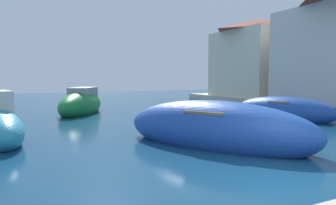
{
  "coord_description": "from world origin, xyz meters",
  "views": [
    {
      "loc": [
        -5.21,
        -4.64,
        2.12
      ],
      "look_at": [
        1.76,
        9.76,
        0.81
      ],
      "focal_mm": 33.16,
      "sensor_mm": 36.0,
      "label": 1
    }
  ],
  "objects_px": {
    "moored_boat_6": "(283,111)",
    "waterfront_building_annex": "(257,58)",
    "moored_boat_1": "(214,129)",
    "moored_boat_2": "(81,104)"
  },
  "relations": [
    {
      "from": "moored_boat_2",
      "to": "moored_boat_6",
      "type": "distance_m",
      "value": 11.27
    },
    {
      "from": "moored_boat_2",
      "to": "moored_boat_6",
      "type": "relative_size",
      "value": 1.04
    },
    {
      "from": "moored_boat_1",
      "to": "moored_boat_2",
      "type": "distance_m",
      "value": 10.91
    },
    {
      "from": "moored_boat_6",
      "to": "waterfront_building_annex",
      "type": "height_order",
      "value": "waterfront_building_annex"
    },
    {
      "from": "moored_boat_1",
      "to": "waterfront_building_annex",
      "type": "height_order",
      "value": "waterfront_building_annex"
    },
    {
      "from": "moored_boat_2",
      "to": "waterfront_building_annex",
      "type": "height_order",
      "value": "waterfront_building_annex"
    },
    {
      "from": "waterfront_building_annex",
      "to": "moored_boat_1",
      "type": "bearing_deg",
      "value": -135.68
    },
    {
      "from": "waterfront_building_annex",
      "to": "moored_boat_2",
      "type": "bearing_deg",
      "value": -173.29
    },
    {
      "from": "moored_boat_6",
      "to": "moored_boat_1",
      "type": "bearing_deg",
      "value": 98.75
    },
    {
      "from": "moored_boat_6",
      "to": "waterfront_building_annex",
      "type": "distance_m",
      "value": 11.38
    }
  ]
}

